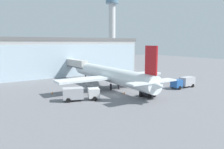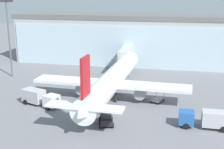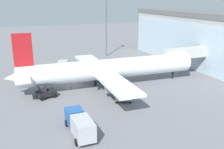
{
  "view_description": "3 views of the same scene",
  "coord_description": "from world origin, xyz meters",
  "px_view_note": "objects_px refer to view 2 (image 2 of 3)",
  "views": [
    {
      "loc": [
        -25.84,
        -40.48,
        11.69
      ],
      "look_at": [
        4.89,
        8.08,
        3.17
      ],
      "focal_mm": 35.0,
      "sensor_mm": 36.0,
      "label": 1
    },
    {
      "loc": [
        16.3,
        -47.72,
        19.71
      ],
      "look_at": [
        2.59,
        8.12,
        3.97
      ],
      "focal_mm": 50.0,
      "sensor_mm": 36.0,
      "label": 2
    },
    {
      "loc": [
        48.89,
        -10.03,
        16.7
      ],
      "look_at": [
        4.47,
        6.53,
        2.74
      ],
      "focal_mm": 42.0,
      "sensor_mm": 36.0,
      "label": 3
    }
  ],
  "objects_px": {
    "jet_bridge": "(126,53)",
    "pushback_tug": "(106,119)",
    "baggage_cart": "(157,99)",
    "fuel_truck": "(206,119)",
    "apron_light_mast": "(9,32)",
    "airplane": "(112,80)",
    "safety_cone_wingtip": "(46,88)",
    "catering_truck": "(39,97)",
    "safety_cone_nose": "(98,110)"
  },
  "relations": [
    {
      "from": "jet_bridge",
      "to": "pushback_tug",
      "type": "bearing_deg",
      "value": -177.41
    },
    {
      "from": "baggage_cart",
      "to": "fuel_truck",
      "type": "bearing_deg",
      "value": 60.59
    },
    {
      "from": "apron_light_mast",
      "to": "pushback_tug",
      "type": "xyz_separation_m",
      "value": [
        28.33,
        -21.05,
        -9.5
      ]
    },
    {
      "from": "airplane",
      "to": "safety_cone_wingtip",
      "type": "distance_m",
      "value": 14.91
    },
    {
      "from": "apron_light_mast",
      "to": "airplane",
      "type": "distance_m",
      "value": 28.67
    },
    {
      "from": "jet_bridge",
      "to": "pushback_tug",
      "type": "relative_size",
      "value": 3.72
    },
    {
      "from": "airplane",
      "to": "fuel_truck",
      "type": "height_order",
      "value": "airplane"
    },
    {
      "from": "catering_truck",
      "to": "jet_bridge",
      "type": "bearing_deg",
      "value": 87.13
    },
    {
      "from": "apron_light_mast",
      "to": "fuel_truck",
      "type": "relative_size",
      "value": 2.38
    },
    {
      "from": "baggage_cart",
      "to": "safety_cone_wingtip",
      "type": "bearing_deg",
      "value": -75.74
    },
    {
      "from": "airplane",
      "to": "safety_cone_nose",
      "type": "relative_size",
      "value": 68.79
    },
    {
      "from": "jet_bridge",
      "to": "safety_cone_wingtip",
      "type": "bearing_deg",
      "value": 140.35
    },
    {
      "from": "baggage_cart",
      "to": "pushback_tug",
      "type": "distance_m",
      "value": 13.5
    },
    {
      "from": "baggage_cart",
      "to": "apron_light_mast",
      "type": "bearing_deg",
      "value": -85.12
    },
    {
      "from": "fuel_truck",
      "to": "safety_cone_nose",
      "type": "height_order",
      "value": "fuel_truck"
    },
    {
      "from": "fuel_truck",
      "to": "apron_light_mast",
      "type": "bearing_deg",
      "value": -25.19
    },
    {
      "from": "jet_bridge",
      "to": "fuel_truck",
      "type": "height_order",
      "value": "jet_bridge"
    },
    {
      "from": "jet_bridge",
      "to": "pushback_tug",
      "type": "distance_m",
      "value": 32.3
    },
    {
      "from": "baggage_cart",
      "to": "safety_cone_wingtip",
      "type": "relative_size",
      "value": 5.77
    },
    {
      "from": "safety_cone_nose",
      "to": "safety_cone_wingtip",
      "type": "xyz_separation_m",
      "value": [
        -13.78,
        9.0,
        0.0
      ]
    },
    {
      "from": "pushback_tug",
      "to": "safety_cone_wingtip",
      "type": "height_order",
      "value": "pushback_tug"
    },
    {
      "from": "jet_bridge",
      "to": "fuel_truck",
      "type": "distance_m",
      "value": 34.48
    },
    {
      "from": "safety_cone_wingtip",
      "to": "fuel_truck",
      "type": "bearing_deg",
      "value": -20.3
    },
    {
      "from": "airplane",
      "to": "baggage_cart",
      "type": "distance_m",
      "value": 9.0
    },
    {
      "from": "catering_truck",
      "to": "safety_cone_wingtip",
      "type": "height_order",
      "value": "catering_truck"
    },
    {
      "from": "catering_truck",
      "to": "safety_cone_nose",
      "type": "xyz_separation_m",
      "value": [
        10.84,
        -0.28,
        -1.19
      ]
    },
    {
      "from": "jet_bridge",
      "to": "airplane",
      "type": "relative_size",
      "value": 0.35
    },
    {
      "from": "airplane",
      "to": "baggage_cart",
      "type": "height_order",
      "value": "airplane"
    },
    {
      "from": "apron_light_mast",
      "to": "catering_truck",
      "type": "relative_size",
      "value": 2.3
    },
    {
      "from": "safety_cone_wingtip",
      "to": "airplane",
      "type": "bearing_deg",
      "value": -7.69
    },
    {
      "from": "baggage_cart",
      "to": "safety_cone_nose",
      "type": "bearing_deg",
      "value": -33.63
    },
    {
      "from": "safety_cone_nose",
      "to": "pushback_tug",
      "type": "bearing_deg",
      "value": -61.96
    },
    {
      "from": "apron_light_mast",
      "to": "airplane",
      "type": "relative_size",
      "value": 0.46
    },
    {
      "from": "safety_cone_nose",
      "to": "safety_cone_wingtip",
      "type": "relative_size",
      "value": 1.0
    },
    {
      "from": "airplane",
      "to": "fuel_truck",
      "type": "xyz_separation_m",
      "value": [
        16.52,
        -9.5,
        -1.99
      ]
    },
    {
      "from": "jet_bridge",
      "to": "catering_truck",
      "type": "xyz_separation_m",
      "value": [
        -10.18,
        -26.6,
        -3.28
      ]
    },
    {
      "from": "catering_truck",
      "to": "safety_cone_nose",
      "type": "bearing_deg",
      "value": 16.58
    },
    {
      "from": "safety_cone_nose",
      "to": "apron_light_mast",
      "type": "bearing_deg",
      "value": 148.01
    },
    {
      "from": "pushback_tug",
      "to": "airplane",
      "type": "bearing_deg",
      "value": -8.12
    },
    {
      "from": "safety_cone_nose",
      "to": "baggage_cart",
      "type": "bearing_deg",
      "value": 36.66
    },
    {
      "from": "catering_truck",
      "to": "fuel_truck",
      "type": "bearing_deg",
      "value": 12.51
    },
    {
      "from": "fuel_truck",
      "to": "pushback_tug",
      "type": "bearing_deg",
      "value": 8.23
    },
    {
      "from": "jet_bridge",
      "to": "safety_cone_wingtip",
      "type": "height_order",
      "value": "jet_bridge"
    },
    {
      "from": "apron_light_mast",
      "to": "safety_cone_nose",
      "type": "relative_size",
      "value": 31.84
    },
    {
      "from": "safety_cone_wingtip",
      "to": "pushback_tug",
      "type": "bearing_deg",
      "value": -40.43
    },
    {
      "from": "fuel_truck",
      "to": "safety_cone_wingtip",
      "type": "relative_size",
      "value": 13.4
    },
    {
      "from": "airplane",
      "to": "safety_cone_nose",
      "type": "bearing_deg",
      "value": 175.02
    },
    {
      "from": "apron_light_mast",
      "to": "airplane",
      "type": "xyz_separation_m",
      "value": [
        26.31,
        -8.98,
        -7.02
      ]
    },
    {
      "from": "apron_light_mast",
      "to": "safety_cone_wingtip",
      "type": "distance_m",
      "value": 17.16
    },
    {
      "from": "airplane",
      "to": "pushback_tug",
      "type": "relative_size",
      "value": 10.52
    }
  ]
}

